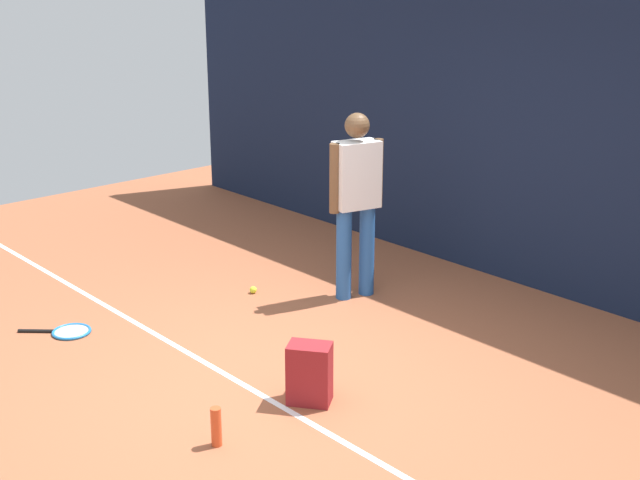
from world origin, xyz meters
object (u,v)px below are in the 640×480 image
object	(u,v)px
tennis_ball_near_player	(253,290)
water_bottle	(216,427)
tennis_racket	(68,331)
backpack	(310,374)
tennis_player	(356,195)

from	to	relation	value
tennis_ball_near_player	water_bottle	distance (m)	2.63
tennis_racket	tennis_ball_near_player	size ratio (longest dim) A/B	8.55
water_bottle	backpack	bearing A→B (deg)	92.15
tennis_racket	water_bottle	world-z (taller)	water_bottle
backpack	tennis_ball_near_player	world-z (taller)	backpack
backpack	water_bottle	world-z (taller)	backpack
tennis_player	tennis_racket	world-z (taller)	tennis_player
water_bottle	tennis_racket	bearing A→B (deg)	177.41
water_bottle	tennis_player	bearing A→B (deg)	116.66
backpack	tennis_player	bearing A→B (deg)	-89.21
tennis_ball_near_player	water_bottle	world-z (taller)	water_bottle
tennis_ball_near_player	backpack	bearing A→B (deg)	-27.16
tennis_player	tennis_ball_near_player	bearing A→B (deg)	149.28
backpack	tennis_ball_near_player	distance (m)	2.12
tennis_player	tennis_racket	xyz separation A→B (m)	(-1.02, -2.35, -0.95)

